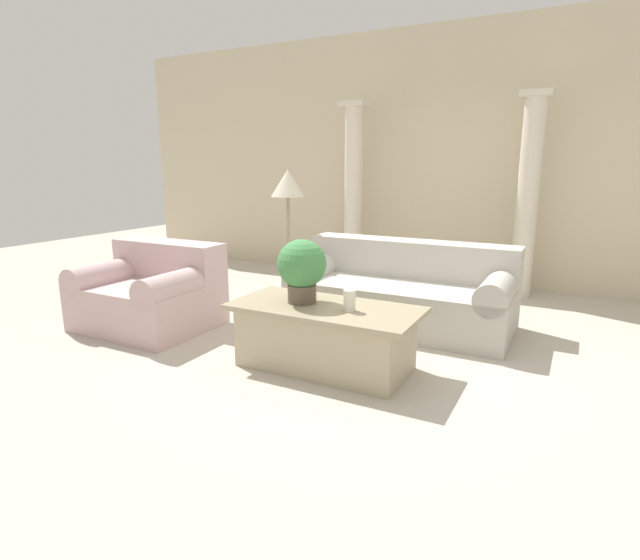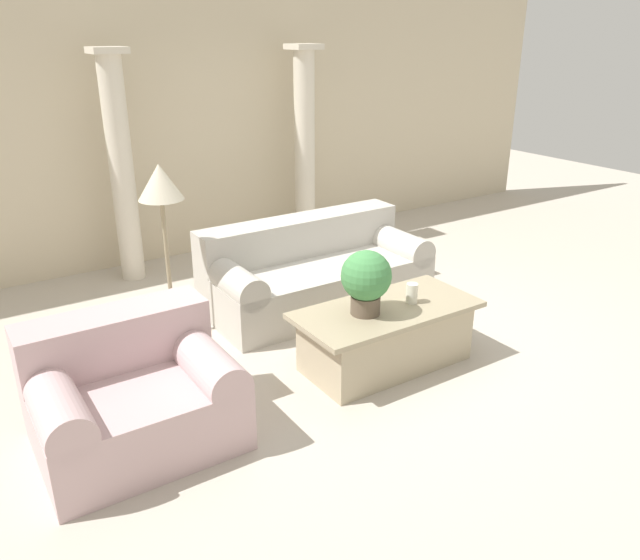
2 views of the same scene
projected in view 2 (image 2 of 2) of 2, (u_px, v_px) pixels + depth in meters
ground_plane at (365, 338)px, 5.29m from camera, size 16.00×16.00×0.00m
wall_back at (212, 110)px, 6.94m from camera, size 10.00×0.06×3.20m
sofa_long at (314, 271)px, 5.85m from camera, size 2.06×0.95×0.79m
loveseat at (132, 392)px, 3.88m from camera, size 1.18×0.95×0.79m
coffee_table at (386, 336)px, 4.79m from camera, size 1.43×0.68×0.49m
potted_plant at (366, 279)px, 4.50m from camera, size 0.37×0.37×0.49m
pillar_candle at (412, 293)px, 4.76m from camera, size 0.09×0.09×0.16m
floor_lamp at (161, 190)px, 4.92m from camera, size 0.36×0.36×1.46m
column_left at (121, 167)px, 6.14m from camera, size 0.33×0.33×2.28m
column_right at (305, 146)px, 7.22m from camera, size 0.33×0.33×2.28m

